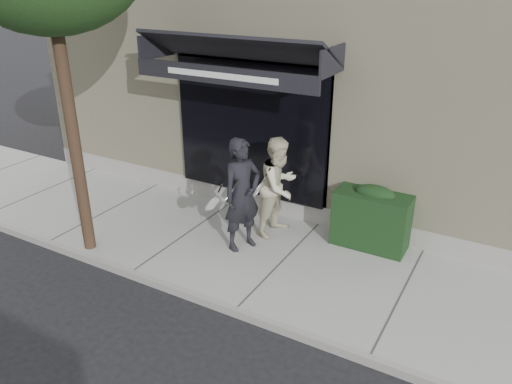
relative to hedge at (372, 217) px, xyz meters
The scene contains 7 objects.
ground 1.79m from the hedge, 131.35° to the right, with size 80.00×80.00×0.00m, color black.
sidewalk 1.77m from the hedge, 131.35° to the right, with size 20.00×3.00×0.12m, color gray.
curb 3.07m from the hedge, 111.45° to the right, with size 20.00×0.10×0.14m, color gray.
building_facade 4.39m from the hedge, 106.65° to the left, with size 14.30×8.04×5.64m.
hedge is the anchor object (origin of this frame).
pedestrian_front 2.33m from the hedge, 148.44° to the right, with size 0.88×0.93×2.01m.
pedestrian_back 1.73m from the hedge, 166.69° to the right, with size 0.84×1.00×1.85m.
Camera 1 is at (3.18, -6.57, 4.62)m, focal length 35.00 mm.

